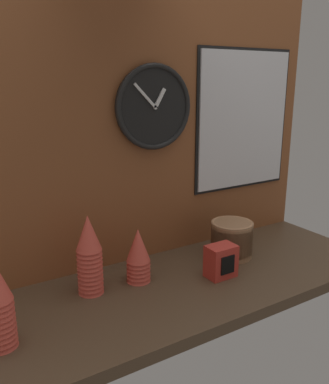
{
  "coord_description": "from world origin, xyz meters",
  "views": [
    {
      "loc": [
        -0.72,
        -1.07,
        0.69
      ],
      "look_at": [
        -0.03,
        0.04,
        0.32
      ],
      "focal_mm": 38.0,
      "sensor_mm": 36.0,
      "label": 1
    }
  ],
  "objects_px": {
    "cup_stack_center_left": "(89,255)",
    "napkin_dispenser": "(221,261)",
    "cup_stack_center": "(138,255)",
    "wall_clock": "(154,107)",
    "bowl_stack_right": "(232,238)",
    "menu_board": "(244,120)"
  },
  "relations": [
    {
      "from": "cup_stack_center",
      "to": "menu_board",
      "type": "bearing_deg",
      "value": 15.0
    },
    {
      "from": "bowl_stack_right",
      "to": "napkin_dispenser",
      "type": "distance_m",
      "value": 0.19
    },
    {
      "from": "wall_clock",
      "to": "menu_board",
      "type": "bearing_deg",
      "value": 1.14
    },
    {
      "from": "cup_stack_center",
      "to": "bowl_stack_right",
      "type": "bearing_deg",
      "value": -1.45
    },
    {
      "from": "cup_stack_center",
      "to": "wall_clock",
      "type": "relative_size",
      "value": 0.62
    },
    {
      "from": "cup_stack_center_left",
      "to": "wall_clock",
      "type": "bearing_deg",
      "value": 23.15
    },
    {
      "from": "menu_board",
      "to": "bowl_stack_right",
      "type": "bearing_deg",
      "value": -137.78
    },
    {
      "from": "cup_stack_center_left",
      "to": "napkin_dispenser",
      "type": "height_order",
      "value": "cup_stack_center_left"
    },
    {
      "from": "cup_stack_center_left",
      "to": "napkin_dispenser",
      "type": "bearing_deg",
      "value": -17.28
    },
    {
      "from": "wall_clock",
      "to": "cup_stack_center_left",
      "type": "bearing_deg",
      "value": -156.85
    },
    {
      "from": "bowl_stack_right",
      "to": "napkin_dispenser",
      "type": "xyz_separation_m",
      "value": [
        -0.15,
        -0.11,
        -0.02
      ]
    },
    {
      "from": "bowl_stack_right",
      "to": "wall_clock",
      "type": "bearing_deg",
      "value": 147.54
    },
    {
      "from": "cup_stack_center_left",
      "to": "cup_stack_center",
      "type": "bearing_deg",
      "value": -3.97
    },
    {
      "from": "bowl_stack_right",
      "to": "menu_board",
      "type": "relative_size",
      "value": 0.28
    },
    {
      "from": "napkin_dispenser",
      "to": "menu_board",
      "type": "bearing_deg",
      "value": 40.38
    },
    {
      "from": "bowl_stack_right",
      "to": "cup_stack_center",
      "type": "bearing_deg",
      "value": 178.55
    },
    {
      "from": "bowl_stack_right",
      "to": "menu_board",
      "type": "bearing_deg",
      "value": 42.22
    },
    {
      "from": "cup_stack_center_left",
      "to": "wall_clock",
      "type": "relative_size",
      "value": 0.87
    },
    {
      "from": "cup_stack_center_left",
      "to": "cup_stack_center",
      "type": "xyz_separation_m",
      "value": [
        0.17,
        -0.01,
        -0.04
      ]
    },
    {
      "from": "bowl_stack_right",
      "to": "menu_board",
      "type": "height_order",
      "value": "menu_board"
    },
    {
      "from": "cup_stack_center",
      "to": "wall_clock",
      "type": "bearing_deg",
      "value": 44.23
    },
    {
      "from": "cup_stack_center",
      "to": "menu_board",
      "type": "xyz_separation_m",
      "value": [
        0.6,
        0.16,
        0.42
      ]
    }
  ]
}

